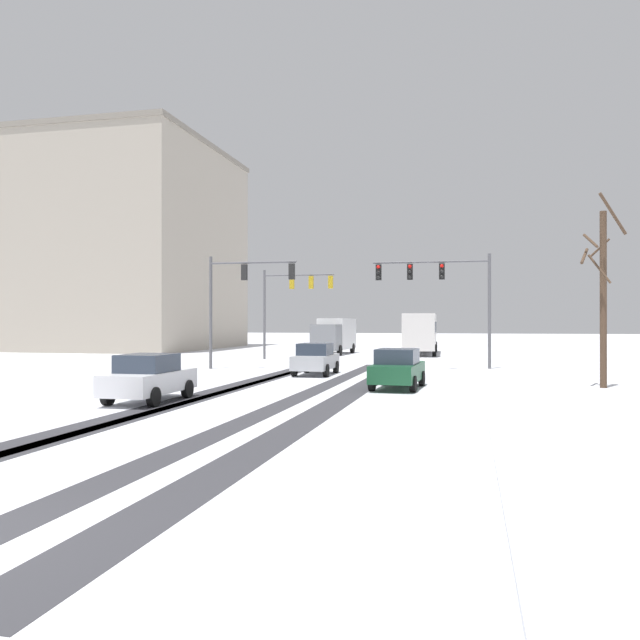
{
  "coord_description": "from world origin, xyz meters",
  "views": [
    {
      "loc": [
        6.79,
        -6.4,
        2.7
      ],
      "look_at": [
        0.0,
        22.73,
        2.8
      ],
      "focal_mm": 36.19,
      "sensor_mm": 36.0,
      "label": 1
    }
  ],
  "objects_px": {
    "traffic_signal_near_left": "(240,289)",
    "car_white_third": "(149,378)",
    "box_truck_delivery": "(335,335)",
    "office_building_far_left_block": "(90,250)",
    "traffic_signal_near_right": "(441,285)",
    "traffic_signal_far_left": "(292,294)",
    "car_silver_lead": "(316,359)",
    "bus_oncoming": "(421,330)",
    "car_dark_green_second": "(398,368)",
    "bare_tree_sidewalk_mid": "(603,291)"
  },
  "relations": [
    {
      "from": "traffic_signal_near_left",
      "to": "traffic_signal_far_left",
      "type": "height_order",
      "value": "same"
    },
    {
      "from": "traffic_signal_near_left",
      "to": "bare_tree_sidewalk_mid",
      "type": "bearing_deg",
      "value": -19.73
    },
    {
      "from": "traffic_signal_near_left",
      "to": "car_white_third",
      "type": "distance_m",
      "value": 15.57
    },
    {
      "from": "traffic_signal_near_left",
      "to": "office_building_far_left_block",
      "type": "relative_size",
      "value": 0.24
    },
    {
      "from": "traffic_signal_near_right",
      "to": "box_truck_delivery",
      "type": "relative_size",
      "value": 0.88
    },
    {
      "from": "traffic_signal_near_right",
      "to": "box_truck_delivery",
      "type": "bearing_deg",
      "value": 120.2
    },
    {
      "from": "traffic_signal_near_left",
      "to": "office_building_far_left_block",
      "type": "xyz_separation_m",
      "value": [
        -25.77,
        25.08,
        5.65
      ]
    },
    {
      "from": "car_dark_green_second",
      "to": "bus_oncoming",
      "type": "xyz_separation_m",
      "value": [
        -1.19,
        28.66,
        1.18
      ]
    },
    {
      "from": "traffic_signal_near_right",
      "to": "traffic_signal_far_left",
      "type": "distance_m",
      "value": 13.66
    },
    {
      "from": "traffic_signal_far_left",
      "to": "bare_tree_sidewalk_mid",
      "type": "bearing_deg",
      "value": -42.74
    },
    {
      "from": "bus_oncoming",
      "to": "traffic_signal_near_left",
      "type": "bearing_deg",
      "value": -113.8
    },
    {
      "from": "traffic_signal_near_right",
      "to": "office_building_far_left_block",
      "type": "relative_size",
      "value": 0.24
    },
    {
      "from": "traffic_signal_near_left",
      "to": "car_silver_lead",
      "type": "bearing_deg",
      "value": -28.49
    },
    {
      "from": "traffic_signal_far_left",
      "to": "bus_oncoming",
      "type": "bearing_deg",
      "value": 49.61
    },
    {
      "from": "car_dark_green_second",
      "to": "office_building_far_left_block",
      "type": "bearing_deg",
      "value": 136.64
    },
    {
      "from": "traffic_signal_near_right",
      "to": "box_truck_delivery",
      "type": "height_order",
      "value": "traffic_signal_near_right"
    },
    {
      "from": "traffic_signal_near_right",
      "to": "traffic_signal_far_left",
      "type": "xyz_separation_m",
      "value": [
        -10.99,
        8.12,
        -0.04
      ]
    },
    {
      "from": "traffic_signal_near_right",
      "to": "car_white_third",
      "type": "height_order",
      "value": "traffic_signal_near_right"
    },
    {
      "from": "car_silver_lead",
      "to": "car_dark_green_second",
      "type": "xyz_separation_m",
      "value": [
        4.85,
        -5.9,
        0.0
      ]
    },
    {
      "from": "traffic_signal_near_left",
      "to": "bare_tree_sidewalk_mid",
      "type": "distance_m",
      "value": 19.32
    },
    {
      "from": "bus_oncoming",
      "to": "box_truck_delivery",
      "type": "distance_m",
      "value": 7.28
    },
    {
      "from": "office_building_far_left_block",
      "to": "bus_oncoming",
      "type": "bearing_deg",
      "value": -8.41
    },
    {
      "from": "car_silver_lead",
      "to": "car_white_third",
      "type": "bearing_deg",
      "value": -103.46
    },
    {
      "from": "car_white_third",
      "to": "traffic_signal_near_left",
      "type": "bearing_deg",
      "value": 98.55
    },
    {
      "from": "car_silver_lead",
      "to": "office_building_far_left_block",
      "type": "xyz_separation_m",
      "value": [
        -30.92,
        27.87,
        9.44
      ]
    },
    {
      "from": "traffic_signal_far_left",
      "to": "car_white_third",
      "type": "relative_size",
      "value": 1.58
    },
    {
      "from": "traffic_signal_near_left",
      "to": "bus_oncoming",
      "type": "distance_m",
      "value": 21.97
    },
    {
      "from": "traffic_signal_far_left",
      "to": "office_building_far_left_block",
      "type": "height_order",
      "value": "office_building_far_left_block"
    },
    {
      "from": "bare_tree_sidewalk_mid",
      "to": "office_building_far_left_block",
      "type": "distance_m",
      "value": 54.48
    },
    {
      "from": "bare_tree_sidewalk_mid",
      "to": "car_silver_lead",
      "type": "bearing_deg",
      "value": 164.04
    },
    {
      "from": "box_truck_delivery",
      "to": "office_building_far_left_block",
      "type": "distance_m",
      "value": 29.58
    },
    {
      "from": "car_dark_green_second",
      "to": "traffic_signal_far_left",
      "type": "bearing_deg",
      "value": 117.4
    },
    {
      "from": "bare_tree_sidewalk_mid",
      "to": "office_building_far_left_block",
      "type": "relative_size",
      "value": 0.29
    },
    {
      "from": "car_dark_green_second",
      "to": "office_building_far_left_block",
      "type": "distance_m",
      "value": 50.09
    },
    {
      "from": "car_silver_lead",
      "to": "bus_oncoming",
      "type": "distance_m",
      "value": 23.08
    },
    {
      "from": "box_truck_delivery",
      "to": "traffic_signal_far_left",
      "type": "bearing_deg",
      "value": -99.49
    },
    {
      "from": "car_dark_green_second",
      "to": "bare_tree_sidewalk_mid",
      "type": "height_order",
      "value": "bare_tree_sidewalk_mid"
    },
    {
      "from": "car_white_third",
      "to": "bare_tree_sidewalk_mid",
      "type": "bearing_deg",
      "value": 27.84
    },
    {
      "from": "car_silver_lead",
      "to": "bus_oncoming",
      "type": "height_order",
      "value": "bus_oncoming"
    },
    {
      "from": "box_truck_delivery",
      "to": "office_building_far_left_block",
      "type": "xyz_separation_m",
      "value": [
        -27.48,
        6.73,
        8.63
      ]
    },
    {
      "from": "car_dark_green_second",
      "to": "bare_tree_sidewalk_mid",
      "type": "relative_size",
      "value": 0.53
    },
    {
      "from": "box_truck_delivery",
      "to": "traffic_signal_near_right",
      "type": "bearing_deg",
      "value": -59.8
    },
    {
      "from": "car_dark_green_second",
      "to": "car_white_third",
      "type": "height_order",
      "value": "same"
    },
    {
      "from": "traffic_signal_near_left",
      "to": "car_silver_lead",
      "type": "height_order",
      "value": "traffic_signal_near_left"
    },
    {
      "from": "traffic_signal_near_left",
      "to": "traffic_signal_near_right",
      "type": "bearing_deg",
      "value": 9.37
    },
    {
      "from": "traffic_signal_near_right",
      "to": "traffic_signal_far_left",
      "type": "height_order",
      "value": "same"
    },
    {
      "from": "traffic_signal_near_left",
      "to": "bare_tree_sidewalk_mid",
      "type": "relative_size",
      "value": 0.82
    },
    {
      "from": "traffic_signal_near_left",
      "to": "traffic_signal_far_left",
      "type": "xyz_separation_m",
      "value": [
        0.32,
        9.98,
        0.16
      ]
    },
    {
      "from": "traffic_signal_near_left",
      "to": "bare_tree_sidewalk_mid",
      "type": "xyz_separation_m",
      "value": [
        18.17,
        -6.52,
        -0.62
      ]
    },
    {
      "from": "bus_oncoming",
      "to": "bare_tree_sidewalk_mid",
      "type": "distance_m",
      "value": 28.16
    }
  ]
}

